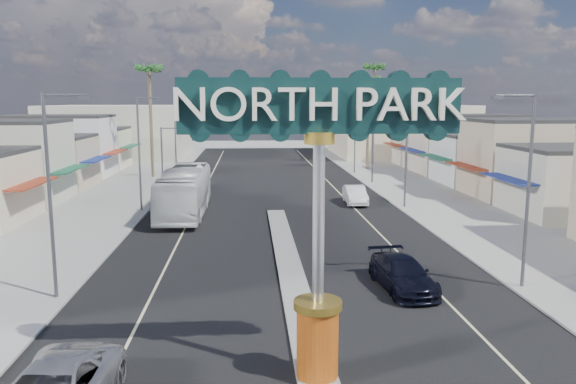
{
  "coord_description": "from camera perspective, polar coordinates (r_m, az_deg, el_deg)",
  "views": [
    {
      "loc": [
        -2.06,
        -14.32,
        8.65
      ],
      "look_at": [
        -0.27,
        11.26,
        4.49
      ],
      "focal_mm": 35.0,
      "sensor_mm": 36.0,
      "label": 1
    }
  ],
  "objects": [
    {
      "name": "streetlight_l_far",
      "position": [
        66.94,
        -11.25,
        5.98
      ],
      "size": [
        2.03,
        0.22,
        9.0
      ],
      "color": "#47474C",
      "rests_on": "ground"
    },
    {
      "name": "streetlight_r_near",
      "position": [
        27.58,
        22.98,
        1.02
      ],
      "size": [
        2.03,
        0.22,
        9.0
      ],
      "color": "#47474C",
      "rests_on": "ground"
    },
    {
      "name": "sidewalk_left",
      "position": [
        46.7,
        -18.75,
        -1.87
      ],
      "size": [
        8.0,
        120.0,
        0.12
      ],
      "primitive_type": "cube",
      "color": "gray",
      "rests_on": "ground"
    },
    {
      "name": "palm_right_far",
      "position": [
        78.29,
        8.77,
        11.85
      ],
      "size": [
        2.6,
        2.6,
        14.1
      ],
      "color": "brown",
      "rests_on": "ground"
    },
    {
      "name": "backdrop_far_left",
      "position": [
        91.64,
        -16.66,
        5.93
      ],
      "size": [
        20.0,
        20.0,
        8.0
      ],
      "primitive_type": "cube",
      "color": "#B7B29E",
      "rests_on": "ground"
    },
    {
      "name": "median_island",
      "position": [
        29.66,
        0.15,
        -7.57
      ],
      "size": [
        1.3,
        30.0,
        0.16
      ],
      "primitive_type": "cube",
      "color": "gray",
      "rests_on": "ground"
    },
    {
      "name": "ground",
      "position": [
        45.21,
        -1.32,
        -1.81
      ],
      "size": [
        160.0,
        160.0,
        0.0
      ],
      "primitive_type": "plane",
      "color": "gray",
      "rests_on": "ground"
    },
    {
      "name": "traffic_signal_left",
      "position": [
        58.91,
        -10.98,
        4.8
      ],
      "size": [
        5.09,
        0.45,
        6.0
      ],
      "color": "#47474C",
      "rests_on": "ground"
    },
    {
      "name": "palm_right_mid",
      "position": [
        71.94,
        8.22,
        10.69
      ],
      "size": [
        2.6,
        2.6,
        12.1
      ],
      "color": "brown",
      "rests_on": "ground"
    },
    {
      "name": "gateway_sign",
      "position": [
        16.66,
        3.15,
        -0.2
      ],
      "size": [
        8.2,
        1.5,
        9.15
      ],
      "color": "#B5440D",
      "rests_on": "median_island"
    },
    {
      "name": "backdrop_far_right",
      "position": [
        92.62,
        11.12,
        6.17
      ],
      "size": [
        20.0,
        20.0,
        8.0
      ],
      "primitive_type": "cube",
      "color": "beige",
      "rests_on": "ground"
    },
    {
      "name": "city_bus",
      "position": [
        43.77,
        -10.43,
        0.06
      ],
      "size": [
        3.08,
        12.9,
        3.59
      ],
      "primitive_type": "imported",
      "rotation": [
        0.0,
        0.0,
        -0.01
      ],
      "color": "white",
      "rests_on": "ground"
    },
    {
      "name": "car_parked_right",
      "position": [
        47.98,
        6.83,
        -0.29
      ],
      "size": [
        1.79,
        4.74,
        1.55
      ],
      "primitive_type": "imported",
      "rotation": [
        0.0,
        0.0,
        -0.03
      ],
      "color": "silver",
      "rests_on": "ground"
    },
    {
      "name": "sidewalk_right",
      "position": [
        47.92,
        15.65,
        -1.45
      ],
      "size": [
        8.0,
        120.0,
        0.12
      ],
      "primitive_type": "cube",
      "color": "gray",
      "rests_on": "ground"
    },
    {
      "name": "road",
      "position": [
        45.21,
        -1.32,
        -1.81
      ],
      "size": [
        20.0,
        120.0,
        0.01
      ],
      "primitive_type": "cube",
      "color": "black",
      "rests_on": "ground"
    },
    {
      "name": "streetlight_r_mid",
      "position": [
        46.19,
        11.74,
        4.58
      ],
      "size": [
        2.03,
        0.22,
        9.0
      ],
      "color": "#47474C",
      "rests_on": "ground"
    },
    {
      "name": "suv_right",
      "position": [
        26.76,
        11.55,
        -8.15
      ],
      "size": [
        2.57,
        5.32,
        1.49
      ],
      "primitive_type": "imported",
      "rotation": [
        0.0,
        0.0,
        0.1
      ],
      "color": "black",
      "rests_on": "ground"
    },
    {
      "name": "traffic_signal_right",
      "position": [
        59.55,
        6.92,
        4.94
      ],
      "size": [
        5.09,
        0.45,
        6.0
      ],
      "color": "#47474C",
      "rests_on": "ground"
    },
    {
      "name": "storefront_row_right",
      "position": [
        63.22,
        20.4,
        3.52
      ],
      "size": [
        12.0,
        42.0,
        6.0
      ],
      "primitive_type": "cube",
      "color": "#B7B29E",
      "rests_on": "ground"
    },
    {
      "name": "palm_left_far",
      "position": [
        65.31,
        -13.93,
        11.46
      ],
      "size": [
        2.6,
        2.6,
        13.1
      ],
      "color": "brown",
      "rests_on": "ground"
    },
    {
      "name": "streetlight_l_mid",
      "position": [
        45.25,
        -14.7,
        4.38
      ],
      "size": [
        2.03,
        0.22,
        9.0
      ],
      "color": "#47474C",
      "rests_on": "ground"
    },
    {
      "name": "streetlight_l_near",
      "position": [
        25.97,
        -22.77,
        0.57
      ],
      "size": [
        2.03,
        0.22,
        9.0
      ],
      "color": "#47474C",
      "rests_on": "ground"
    },
    {
      "name": "streetlight_r_far",
      "position": [
        67.58,
        6.69,
        6.12
      ],
      "size": [
        2.03,
        0.22,
        9.0
      ],
      "color": "#47474C",
      "rests_on": "ground"
    },
    {
      "name": "storefront_row_left",
      "position": [
        61.64,
        -24.88,
        3.11
      ],
      "size": [
        12.0,
        42.0,
        6.0
      ],
      "primitive_type": "cube",
      "color": "beige",
      "rests_on": "ground"
    }
  ]
}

